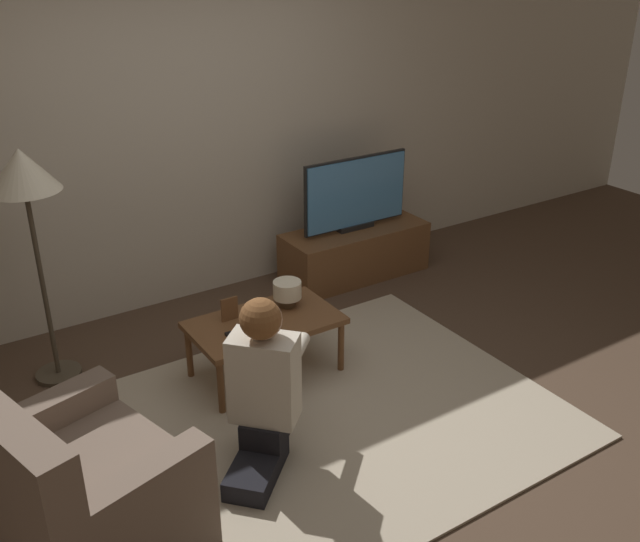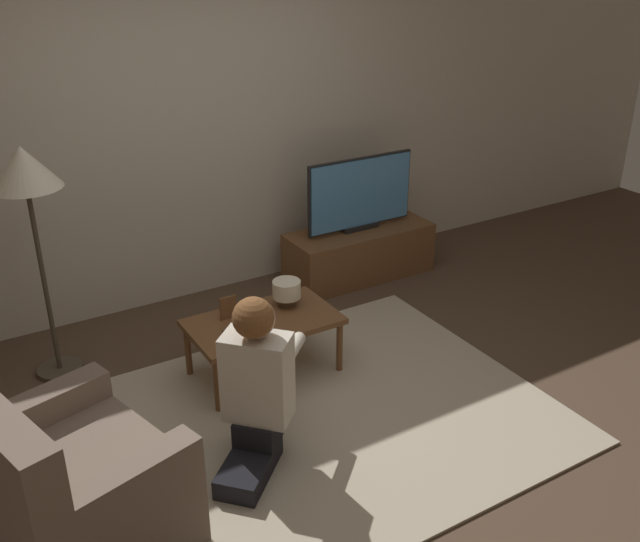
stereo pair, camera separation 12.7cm
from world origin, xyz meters
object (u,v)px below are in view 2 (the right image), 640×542
object	(u,v)px
floor_lamp	(26,182)
armchair	(71,491)
tv	(360,194)
table_lamp	(287,291)
coffee_table	(263,325)
person_kneeling	(256,381)

from	to	relation	value
floor_lamp	armchair	xyz separation A→B (m)	(-0.25, -1.51, -0.96)
floor_lamp	armchair	bearing A→B (deg)	-99.47
tv	armchair	distance (m)	3.22
tv	table_lamp	distance (m)	1.40
tv	floor_lamp	bearing A→B (deg)	-175.16
coffee_table	armchair	bearing A→B (deg)	-149.35
floor_lamp	table_lamp	world-z (taller)	floor_lamp
floor_lamp	tv	bearing A→B (deg)	4.84
armchair	tv	bearing A→B (deg)	-72.76
armchair	table_lamp	xyz separation A→B (m)	(1.58, 0.90, 0.20)
coffee_table	person_kneeling	world-z (taller)	person_kneeling
coffee_table	table_lamp	xyz separation A→B (m)	(0.22, 0.09, 0.14)
coffee_table	table_lamp	bearing A→B (deg)	22.04
floor_lamp	armchair	distance (m)	1.81
coffee_table	person_kneeling	distance (m)	0.83
coffee_table	table_lamp	size ratio (longest dim) A/B	5.08
coffee_table	floor_lamp	xyz separation A→B (m)	(-1.11, 0.70, 0.91)
coffee_table	floor_lamp	world-z (taller)	floor_lamp
coffee_table	table_lamp	distance (m)	0.27
table_lamp	tv	bearing A→B (deg)	36.44
coffee_table	tv	bearing A→B (deg)	34.37
armchair	coffee_table	bearing A→B (deg)	-74.64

